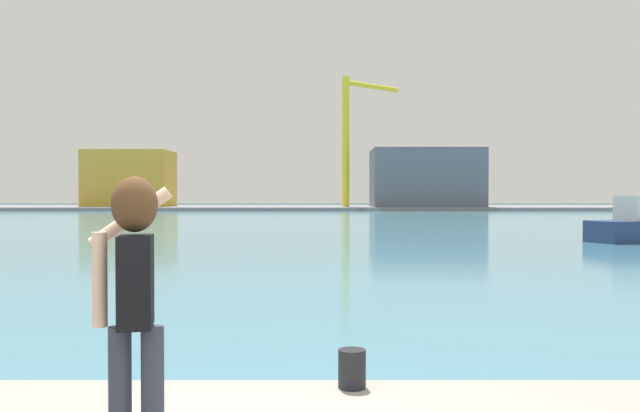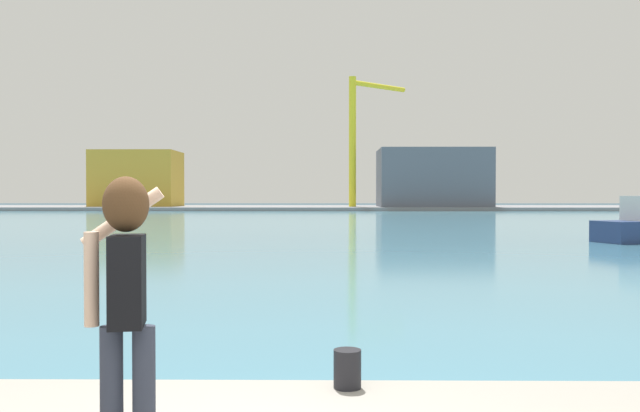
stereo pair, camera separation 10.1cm
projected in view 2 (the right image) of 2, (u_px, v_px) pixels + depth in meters
The scene contains 8 objects.
ground_plane at pixel (319, 221), 53.79m from camera, with size 220.00×220.00×0.00m, color #334751.
harbor_water at pixel (320, 220), 55.79m from camera, with size 140.00×100.00×0.02m, color teal.
far_shore_dock at pixel (323, 208), 95.78m from camera, with size 140.00×20.00×0.48m, color gray.
person_photographer at pixel (125, 286), 4.05m from camera, with size 0.53×0.55×1.74m.
harbor_bollard at pixel (347, 369), 5.55m from camera, with size 0.23×0.23×0.32m, color black.
warehouse_left at pixel (137, 179), 95.91m from camera, with size 11.85×8.54×7.99m, color gold.
warehouse_right at pixel (433, 178), 92.23m from camera, with size 15.07×10.08×8.01m, color slate.
port_crane at pixel (358, 129), 92.62m from camera, with size 8.60×7.50×18.11m.
Camera 2 is at (0.65, -3.76, 2.16)m, focal length 37.07 mm.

